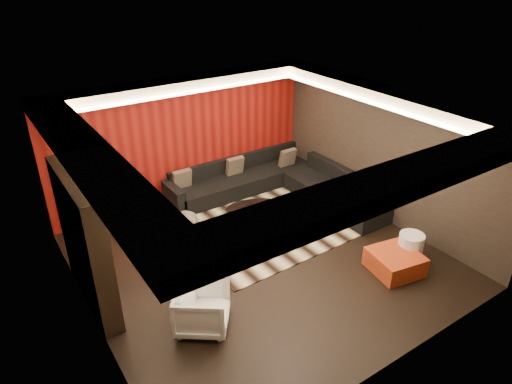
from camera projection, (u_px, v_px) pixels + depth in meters
floor at (261, 259)px, 8.42m from camera, size 6.00×6.00×0.02m
ceiling at (261, 112)px, 7.12m from camera, size 6.00×6.00×0.02m
wall_back at (184, 139)px, 9.99m from camera, size 6.00×0.02×2.80m
wall_left at (81, 248)px, 6.29m from camera, size 0.02×6.00×2.80m
wall_right at (383, 154)px, 9.26m from camera, size 0.02×6.00×2.80m
red_feature_wall at (184, 140)px, 9.96m from camera, size 5.98×0.05×2.78m
soffit_back at (186, 84)px, 9.17m from camera, size 6.00×0.60×0.22m
soffit_front at (395, 182)px, 5.19m from camera, size 6.00×0.60×0.22m
soffit_left at (88, 157)px, 5.84m from camera, size 0.60×4.80×0.22m
soffit_right at (381, 94)px, 8.51m from camera, size 0.60×4.80×0.22m
cove_back at (194, 92)px, 8.96m from camera, size 4.80×0.08×0.04m
cove_front at (372, 178)px, 5.48m from camera, size 4.80×0.08×0.04m
cove_left at (115, 157)px, 6.05m from camera, size 0.08×4.80×0.04m
cove_right at (367, 101)px, 8.38m from camera, size 0.08×4.80×0.04m
tv_surround at (84, 242)px, 6.95m from camera, size 0.30×2.00×2.20m
tv_screen at (91, 219)px, 6.86m from camera, size 0.04×1.30×0.80m
tv_shelf at (99, 260)px, 7.21m from camera, size 0.04×1.60×0.04m
rug at (276, 219)px, 9.68m from camera, size 4.06×3.08×0.02m
coffee_table at (256, 211)px, 9.73m from camera, size 1.65×1.65×0.21m
drum_stool at (285, 234)px, 8.73m from camera, size 0.50×0.50×0.44m
striped_pouf at (184, 220)px, 9.31m from camera, size 0.60×0.60×0.31m
white_side_table at (410, 248)px, 8.25m from camera, size 0.55×0.55×0.56m
orange_ottoman at (395, 262)px, 8.04m from camera, size 0.94×0.94×0.36m
armchair at (203, 308)px, 6.74m from camera, size 1.07×1.07×0.71m
sectional_sofa at (277, 185)px, 10.53m from camera, size 3.65×3.50×0.75m
throw_pillows at (265, 172)px, 10.34m from camera, size 3.18×2.79×0.50m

